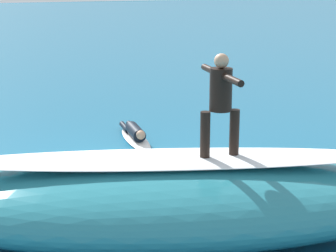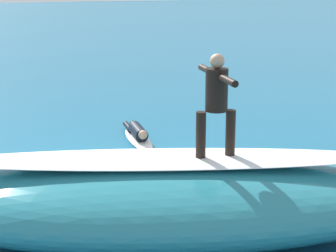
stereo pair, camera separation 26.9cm
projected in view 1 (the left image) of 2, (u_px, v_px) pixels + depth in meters
ground_plane at (118, 176)px, 11.82m from camera, size 120.00×120.00×0.00m
wave_crest at (168, 199)px, 9.10m from camera, size 8.23×4.95×1.17m
wave_foam_lip at (168, 159)px, 8.93m from camera, size 6.60×2.73×0.08m
surfboard_riding at (219, 158)px, 8.98m from camera, size 2.00×0.55×0.08m
surfer_riding at (221, 97)px, 8.74m from camera, size 0.61×1.45×1.53m
surfboard_paddling at (136, 139)px, 14.21m from camera, size 0.57×2.13×0.07m
surfer_paddling at (134, 131)px, 14.29m from camera, size 0.37×1.75×0.31m
foam_patch_near at (160, 160)px, 12.69m from camera, size 1.09×1.16×0.08m
foam_patch_mid at (161, 162)px, 12.49m from camera, size 0.65×0.56×0.09m
foam_patch_far at (7, 189)px, 10.87m from camera, size 0.80×0.72×0.18m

